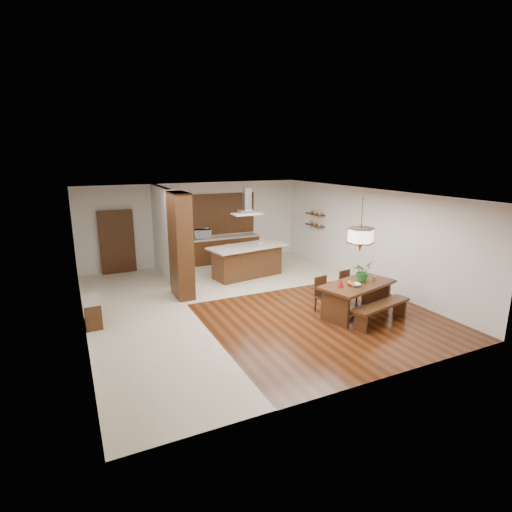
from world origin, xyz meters
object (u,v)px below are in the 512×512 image
fruit_bowl (355,285)px  dining_chair_right (349,288)px  kitchen_island (247,261)px  dining_table (357,292)px  pendant_lantern (361,225)px  foliage_plant (362,271)px  island_cup (260,243)px  microwave (202,234)px  range_hood (247,201)px  dining_bench (381,313)px  hallway_console (93,312)px  dining_chair_left (325,295)px

fruit_bowl → dining_chair_right: bearing=58.9°
dining_chair_right → kitchen_island: 3.65m
dining_table → pendant_lantern: pendant_lantern is taller
dining_table → foliage_plant: foliage_plant is taller
pendant_lantern → foliage_plant: 1.20m
island_cup → microwave: (-1.22, 2.20, 0.03)m
foliage_plant → microwave: foliage_plant is taller
range_hood → pendant_lantern: bearing=-74.6°
fruit_bowl → kitchen_island: bearing=102.4°
foliage_plant → fruit_bowl: bearing=-149.6°
dining_bench → island_cup: (-0.89, 4.65, 0.84)m
dining_chair_right → foliage_plant: size_ratio=1.72×
dining_chair_right → microwave: (-2.24, 5.47, 0.67)m
fruit_bowl → foliage_plant: bearing=30.4°
hallway_console → kitchen_island: size_ratio=0.33×
range_hood → island_cup: range_hood is taller
pendant_lantern → dining_bench: bearing=-74.7°
pendant_lantern → dining_chair_left: bearing=144.6°
kitchen_island → foliage_plant: bearing=-80.3°
fruit_bowl → microwave: size_ratio=0.43×
pendant_lantern → range_hood: same height
kitchen_island → island_cup: size_ratio=23.67×
hallway_console → fruit_bowl: 6.19m
dining_bench → kitchen_island: 4.92m
dining_chair_left → dining_chair_right: dining_chair_left is taller
dining_bench → island_cup: 4.81m
kitchen_island → island_cup: 0.69m
hallway_console → foliage_plant: 6.51m
hallway_console → dining_chair_left: 5.57m
dining_bench → island_cup: bearing=100.9°
dining_bench → dining_chair_left: (-0.81, 1.12, 0.21)m
dining_chair_left → fruit_bowl: 0.82m
dining_bench → pendant_lantern: 2.12m
island_cup → microwave: 2.51m
island_cup → dining_chair_right: bearing=-72.7°
dining_chair_left → dining_chair_right: size_ratio=1.03×
hallway_console → dining_table: size_ratio=0.41×
foliage_plant → island_cup: bearing=103.3°
island_cup → dining_table: bearing=-79.9°
dining_chair_right → range_hood: size_ratio=0.97×
island_cup → range_hood: bearing=167.8°
island_cup → microwave: microwave is taller
dining_bench → microwave: bearing=107.1°
dining_chair_right → range_hood: 4.18m
kitchen_island → microwave: bearing=102.1°
hallway_console → dining_bench: 6.74m
dining_bench → hallway_console: bearing=155.2°
pendant_lantern → range_hood: size_ratio=1.46×
dining_table → dining_chair_left: dining_chair_left is taller
hallway_console → microwave: (4.00, 4.03, 0.80)m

